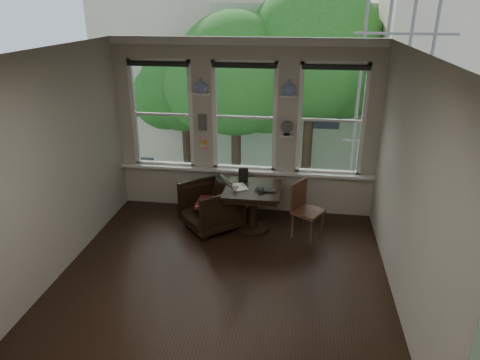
% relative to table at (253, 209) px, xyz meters
% --- Properties ---
extents(ground, '(4.50, 4.50, 0.00)m').
position_rel_table_xyz_m(ground, '(-0.25, -1.42, -0.38)').
color(ground, black).
rests_on(ground, ground).
extents(ceiling, '(4.50, 4.50, 0.00)m').
position_rel_table_xyz_m(ceiling, '(-0.25, -1.42, 2.62)').
color(ceiling, silver).
rests_on(ceiling, ground).
extents(wall_back, '(4.50, 0.00, 4.50)m').
position_rel_table_xyz_m(wall_back, '(-0.25, 0.83, 1.12)').
color(wall_back, '#BBB09F').
rests_on(wall_back, ground).
extents(wall_front, '(4.50, 0.00, 4.50)m').
position_rel_table_xyz_m(wall_front, '(-0.25, -3.67, 1.12)').
color(wall_front, '#BBB09F').
rests_on(wall_front, ground).
extents(wall_left, '(0.00, 4.50, 4.50)m').
position_rel_table_xyz_m(wall_left, '(-2.50, -1.42, 1.12)').
color(wall_left, '#BBB09F').
rests_on(wall_left, ground).
extents(wall_right, '(0.00, 4.50, 4.50)m').
position_rel_table_xyz_m(wall_right, '(2.00, -1.42, 1.12)').
color(wall_right, '#BBB09F').
rests_on(wall_right, ground).
extents(window_left, '(1.10, 0.12, 1.90)m').
position_rel_table_xyz_m(window_left, '(-1.70, 0.83, 1.32)').
color(window_left, white).
rests_on(window_left, ground).
extents(window_center, '(1.10, 0.12, 1.90)m').
position_rel_table_xyz_m(window_center, '(-0.25, 0.83, 1.32)').
color(window_center, white).
rests_on(window_center, ground).
extents(window_right, '(1.10, 0.12, 1.90)m').
position_rel_table_xyz_m(window_right, '(1.20, 0.83, 1.32)').
color(window_right, white).
rests_on(window_right, ground).
extents(shelf_left, '(0.26, 0.16, 0.03)m').
position_rel_table_xyz_m(shelf_left, '(-0.97, 0.73, 1.73)').
color(shelf_left, white).
rests_on(shelf_left, ground).
extents(shelf_right, '(0.26, 0.16, 0.03)m').
position_rel_table_xyz_m(shelf_right, '(0.48, 0.73, 1.73)').
color(shelf_right, white).
rests_on(shelf_right, ground).
extents(intercom, '(0.14, 0.06, 0.28)m').
position_rel_table_xyz_m(intercom, '(-0.97, 0.76, 1.23)').
color(intercom, '#59544F').
rests_on(intercom, ground).
extents(sticky_notes, '(0.16, 0.01, 0.24)m').
position_rel_table_xyz_m(sticky_notes, '(-0.97, 0.77, 0.88)').
color(sticky_notes, pink).
rests_on(sticky_notes, ground).
extents(desk_fan, '(0.20, 0.20, 0.24)m').
position_rel_table_xyz_m(desk_fan, '(0.48, 0.71, 1.16)').
color(desk_fan, '#59544F').
rests_on(desk_fan, ground).
extents(vase_left, '(0.24, 0.24, 0.25)m').
position_rel_table_xyz_m(vase_left, '(-0.97, 0.73, 1.86)').
color(vase_left, silver).
rests_on(vase_left, shelf_left).
extents(vase_right, '(0.24, 0.24, 0.25)m').
position_rel_table_xyz_m(vase_right, '(0.48, 0.73, 1.86)').
color(vase_right, silver).
rests_on(vase_right, shelf_right).
extents(table, '(0.90, 0.90, 0.75)m').
position_rel_table_xyz_m(table, '(0.00, 0.00, 0.00)').
color(table, black).
rests_on(table, ground).
extents(armchair_left, '(1.19, 1.19, 0.78)m').
position_rel_table_xyz_m(armchair_left, '(-0.69, -0.03, 0.01)').
color(armchair_left, black).
rests_on(armchair_left, ground).
extents(cushion_red, '(0.45, 0.45, 0.06)m').
position_rel_table_xyz_m(cushion_red, '(-0.69, -0.03, 0.08)').
color(cushion_red, maroon).
rests_on(cushion_red, armchair_left).
extents(side_chair_right, '(0.58, 0.58, 0.92)m').
position_rel_table_xyz_m(side_chair_right, '(0.89, -0.13, 0.09)').
color(side_chair_right, '#432818').
rests_on(side_chair_right, ground).
extents(laptop, '(0.35, 0.25, 0.03)m').
position_rel_table_xyz_m(laptop, '(0.20, -0.14, 0.39)').
color(laptop, black).
rests_on(laptop, table).
extents(mug, '(0.10, 0.10, 0.09)m').
position_rel_table_xyz_m(mug, '(-0.27, -0.14, 0.42)').
color(mug, white).
rests_on(mug, table).
extents(drinking_glass, '(0.12, 0.12, 0.09)m').
position_rel_table_xyz_m(drinking_glass, '(0.14, -0.22, 0.42)').
color(drinking_glass, white).
rests_on(drinking_glass, table).
extents(tablet, '(0.17, 0.09, 0.22)m').
position_rel_table_xyz_m(tablet, '(-0.19, 0.27, 0.48)').
color(tablet, black).
rests_on(tablet, table).
extents(papers, '(0.33, 0.37, 0.00)m').
position_rel_table_xyz_m(papers, '(-0.22, 0.02, 0.38)').
color(papers, silver).
rests_on(papers, table).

